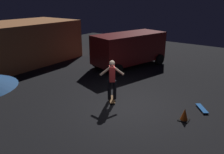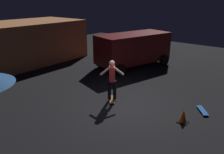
{
  "view_description": "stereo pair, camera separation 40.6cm",
  "coord_description": "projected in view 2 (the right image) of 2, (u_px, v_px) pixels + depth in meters",
  "views": [
    {
      "loc": [
        -6.6,
        -4.02,
        4.05
      ],
      "look_at": [
        0.07,
        0.87,
        1.05
      ],
      "focal_mm": 35.05,
      "sensor_mm": 36.0,
      "label": 1
    },
    {
      "loc": [
        -6.35,
        -4.34,
        4.05
      ],
      "look_at": [
        0.07,
        0.87,
        1.05
      ],
      "focal_mm": 35.05,
      "sensor_mm": 36.0,
      "label": 2
    }
  ],
  "objects": [
    {
      "name": "skater",
      "position": [
        112.0,
        77.0,
        8.8
      ],
      "size": [
        0.71,
        0.8,
        1.67
      ],
      "color": "black",
      "rests_on": "skateboard_ridden"
    },
    {
      "name": "parked_van",
      "position": [
        133.0,
        48.0,
        13.38
      ],
      "size": [
        4.94,
        3.22,
        2.03
      ],
      "color": "maroon",
      "rests_on": "ground_plane"
    },
    {
      "name": "skateboard_spare",
      "position": [
        202.0,
        110.0,
        8.23
      ],
      "size": [
        0.74,
        0.64,
        0.07
      ],
      "color": "#1959B2",
      "rests_on": "ground_plane"
    },
    {
      "name": "low_building",
      "position": [
        7.0,
        45.0,
        13.49
      ],
      "size": [
        9.8,
        4.12,
        2.6
      ],
      "color": "#C67A47",
      "rests_on": "ground_plane"
    },
    {
      "name": "ground_plane",
      "position": [
        128.0,
        107.0,
        8.59
      ],
      "size": [
        28.0,
        28.0,
        0.0
      ],
      "primitive_type": "plane",
      "color": "black"
    },
    {
      "name": "skateboard_ridden",
      "position": [
        112.0,
        99.0,
        9.13
      ],
      "size": [
        0.72,
        0.66,
        0.07
      ],
      "color": "olive",
      "rests_on": "ground_plane"
    },
    {
      "name": "traffic_cone",
      "position": [
        183.0,
        117.0,
        7.49
      ],
      "size": [
        0.34,
        0.34,
        0.46
      ],
      "color": "black",
      "rests_on": "ground_plane"
    }
  ]
}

